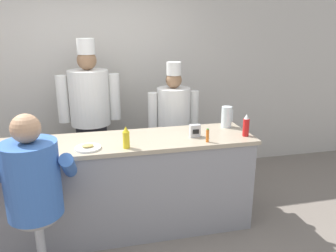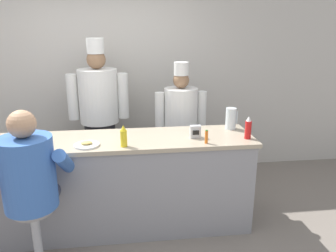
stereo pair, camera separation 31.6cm
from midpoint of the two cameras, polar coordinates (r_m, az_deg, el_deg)
The scene contains 12 objects.
ground_plane at distance 3.35m, azimuth -9.70°, elevation -20.12°, with size 20.00×20.00×0.00m, color slate.
wall_back at distance 4.50m, azimuth -9.72°, elevation 8.29°, with size 10.00×0.06×2.70m.
diner_counter at distance 3.38m, azimuth -9.90°, elevation -10.14°, with size 3.15×0.66×0.96m.
ketchup_bottle_red at distance 3.27m, azimuth 16.50°, elevation -0.41°, with size 0.06×0.06×0.22m.
mustard_bottle_yellow at distance 2.94m, azimuth -4.71°, elevation -1.90°, with size 0.06×0.06×0.20m.
hot_sauce_bottle_orange at distance 3.07m, azimuth 9.65°, elevation -1.93°, with size 0.03×0.03×0.13m.
water_pitcher_clear at distance 3.54m, azimuth 13.43°, elevation 1.24°, with size 0.13×0.11×0.23m.
breakfast_plate at distance 3.03m, azimuth -11.11°, elevation -3.25°, with size 0.23×0.23×0.05m.
napkin_dispenser_chrome at distance 3.20m, azimuth 7.60°, elevation -1.03°, with size 0.10×0.06×0.12m.
diner_seated_blue at distance 2.81m, azimuth -19.95°, elevation -8.22°, with size 0.63×0.63×1.41m.
cook_in_whites_near at distance 4.09m, azimuth -9.81°, elevation 2.91°, with size 0.73×0.47×1.88m.
cook_in_whites_far at distance 4.02m, azimuth 4.47°, elevation 0.67°, with size 0.63×0.40×1.61m.
Camera 2 is at (0.35, -2.71, 2.00)m, focal length 35.00 mm.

